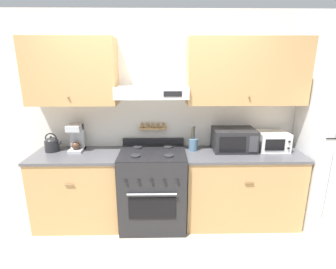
% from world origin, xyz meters
% --- Properties ---
extents(ground_plane, '(16.00, 16.00, 0.00)m').
position_xyz_m(ground_plane, '(0.00, 0.00, 0.00)').
color(ground_plane, '#B2A38E').
extents(wall_back, '(5.20, 0.46, 2.55)m').
position_xyz_m(wall_back, '(0.08, 0.56, 1.49)').
color(wall_back, silver).
rests_on(wall_back, ground_plane).
extents(counter_left, '(1.04, 0.61, 0.91)m').
position_xyz_m(counter_left, '(-0.91, 0.31, 0.46)').
color(counter_left, tan).
rests_on(counter_left, ground_plane).
extents(counter_right, '(1.39, 0.61, 0.91)m').
position_xyz_m(counter_right, '(1.09, 0.31, 0.46)').
color(counter_right, tan).
rests_on(counter_right, ground_plane).
extents(stove_range, '(0.78, 0.67, 1.03)m').
position_xyz_m(stove_range, '(0.00, 0.28, 0.48)').
color(stove_range, '#232326').
rests_on(stove_range, ground_plane).
extents(refrigerator, '(0.70, 0.71, 1.78)m').
position_xyz_m(refrigerator, '(2.15, 0.25, 0.89)').
color(refrigerator, white).
rests_on(refrigerator, ground_plane).
extents(tea_kettle, '(0.21, 0.16, 0.23)m').
position_xyz_m(tea_kettle, '(-1.23, 0.42, 1.00)').
color(tea_kettle, '#232326').
rests_on(tea_kettle, counter_left).
extents(coffee_maker, '(0.16, 0.22, 0.33)m').
position_xyz_m(coffee_maker, '(-0.93, 0.45, 1.08)').
color(coffee_maker, '#ADAFB5').
rests_on(coffee_maker, counter_left).
extents(microwave, '(0.51, 0.41, 0.27)m').
position_xyz_m(microwave, '(0.99, 0.43, 1.05)').
color(microwave, '#232326').
rests_on(microwave, counter_right).
extents(utensil_crock, '(0.11, 0.11, 0.30)m').
position_xyz_m(utensil_crock, '(0.49, 0.42, 0.99)').
color(utensil_crock, slate).
rests_on(utensil_crock, counter_right).
extents(toaster_oven, '(0.36, 0.32, 0.23)m').
position_xyz_m(toaster_oven, '(1.47, 0.42, 1.03)').
color(toaster_oven, white).
rests_on(toaster_oven, counter_right).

